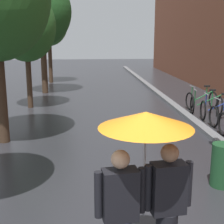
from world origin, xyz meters
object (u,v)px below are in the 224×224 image
at_px(street_tree_2, 26,26).
at_px(parked_bicycle_7, 201,100).
at_px(parked_bicycle_5, 218,110).
at_px(couple_under_umbrella, 145,174).
at_px(litter_bin, 222,165).
at_px(street_tree_3, 41,12).
at_px(street_tree_4, 49,22).
at_px(parked_bicycle_6, 206,105).

height_order(street_tree_2, parked_bicycle_7, street_tree_2).
bearing_deg(parked_bicycle_5, couple_under_umbrella, -118.36).
xyz_separation_m(street_tree_2, litter_bin, (4.92, -7.55, -2.82)).
distance_m(parked_bicycle_5, couple_under_umbrella, 8.23).
distance_m(street_tree_3, parked_bicycle_5, 9.83).
relative_size(parked_bicycle_5, parked_bicycle_7, 0.99).
xyz_separation_m(street_tree_3, couple_under_umbrella, (2.82, -13.38, -2.72)).
relative_size(street_tree_4, couple_under_umbrella, 2.58).
xyz_separation_m(street_tree_3, litter_bin, (4.76, -11.11, -3.63)).
relative_size(street_tree_2, street_tree_4, 0.88).
bearing_deg(couple_under_umbrella, street_tree_4, 99.60).
bearing_deg(parked_bicycle_7, parked_bicycle_5, -91.96).
bearing_deg(litter_bin, parked_bicycle_7, 73.44).
bearing_deg(street_tree_4, litter_bin, -72.06).
height_order(parked_bicycle_7, litter_bin, parked_bicycle_7).
height_order(street_tree_2, street_tree_3, street_tree_3).
height_order(couple_under_umbrella, litter_bin, couple_under_umbrella).
bearing_deg(litter_bin, couple_under_umbrella, -130.58).
bearing_deg(parked_bicycle_7, street_tree_2, 173.15).
xyz_separation_m(street_tree_2, couple_under_umbrella, (2.98, -9.82, -1.91)).
height_order(street_tree_4, parked_bicycle_5, street_tree_4).
xyz_separation_m(street_tree_4, parked_bicycle_7, (6.88, -8.35, -3.38)).
relative_size(street_tree_2, parked_bicycle_6, 3.96).
bearing_deg(parked_bicycle_5, parked_bicycle_7, 88.04).
bearing_deg(parked_bicycle_6, street_tree_3, 141.15).
bearing_deg(street_tree_2, litter_bin, -56.87).
bearing_deg(street_tree_4, parked_bicycle_7, -50.53).
xyz_separation_m(parked_bicycle_6, parked_bicycle_7, (0.16, 0.93, 0.00)).
bearing_deg(street_tree_4, parked_bicycle_5, -56.11).
bearing_deg(parked_bicycle_6, couple_under_umbrella, -115.17).
bearing_deg(parked_bicycle_6, parked_bicycle_7, 80.45).
xyz_separation_m(street_tree_3, parked_bicycle_6, (6.60, -5.32, -3.68)).
relative_size(parked_bicycle_7, litter_bin, 1.36).
bearing_deg(street_tree_2, street_tree_3, 87.41).
relative_size(parked_bicycle_6, parked_bicycle_7, 1.01).
bearing_deg(parked_bicycle_6, street_tree_4, 125.92).
distance_m(street_tree_4, litter_bin, 16.18).
height_order(street_tree_3, litter_bin, street_tree_3).
relative_size(street_tree_2, parked_bicycle_7, 4.02).
bearing_deg(couple_under_umbrella, parked_bicycle_5, 61.64).
height_order(parked_bicycle_6, parked_bicycle_7, same).
relative_size(street_tree_2, litter_bin, 5.46).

